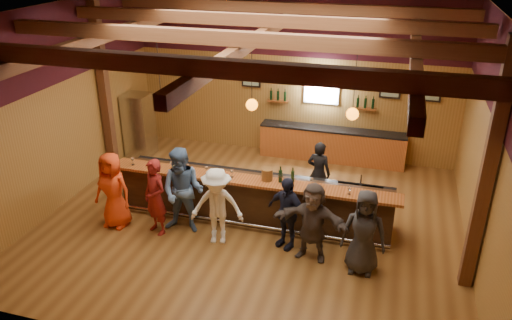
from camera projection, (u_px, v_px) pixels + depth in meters
The scene contains 27 objects.
room at pixel (253, 79), 9.83m from camera, with size 9.04×9.00×4.52m.
bar_counter at pixel (255, 197), 11.02m from camera, with size 6.30×1.07×1.11m.
back_bar_cabinet at pixel (332, 145), 13.86m from camera, with size 4.00×0.52×0.95m.
window at pixel (322, 86), 13.51m from camera, with size 0.95×0.09×0.95m.
framed_pictures at pixel (354, 87), 13.26m from camera, with size 5.35×0.05×0.45m.
wine_shelves at pixel (321, 102), 13.63m from camera, with size 3.00×0.18×0.30m.
pendant_lights at pixel (252, 104), 9.99m from camera, with size 4.24×0.24×1.37m.
stainless_fridge at pixel (139, 125), 14.05m from camera, with size 0.70×0.70×1.80m, color silver.
customer_orange at pixel (113, 190), 10.61m from camera, with size 0.83×0.54×1.70m, color #ED4116.
customer_redvest at pixel (155, 197), 10.36m from camera, with size 0.61×0.40×1.67m, color maroon.
customer_denim at pixel (183, 191), 10.37m from camera, with size 0.92×0.72×1.89m, color #5376A7.
customer_white at pixel (217, 206), 10.02m from camera, with size 1.07×0.61×1.66m, color white.
customer_navy at pixel (287, 213), 9.91m from camera, with size 0.91×0.38×1.55m, color #1A1D34.
customer_brown at pixel (312, 222), 9.53m from camera, with size 1.50×0.48×1.62m, color #514541.
customer_dark at pixel (364, 232), 9.13m from camera, with size 0.82×0.53×1.68m, color #2B2B2E.
bartender at pixel (319, 173), 11.55m from camera, with size 0.56×0.37×1.55m, color black.
ice_bucket at pixel (267, 175), 10.42m from camera, with size 0.23×0.23×0.26m, color brown.
bottle_a at pixel (280, 176), 10.34m from camera, with size 0.08×0.08×0.35m.
bottle_b at pixel (293, 176), 10.36m from camera, with size 0.07×0.07×0.32m.
glass_a at pixel (132, 159), 11.10m from camera, with size 0.08×0.08×0.19m.
glass_b at pixel (172, 163), 10.91m from camera, with size 0.09×0.09×0.20m.
glass_c at pixel (187, 166), 10.85m from camera, with size 0.07×0.07×0.16m.
glass_d at pixel (207, 168), 10.70m from camera, with size 0.08×0.08×0.17m.
glass_e at pixel (232, 172), 10.54m from camera, with size 0.08×0.08×0.18m.
glass_f at pixel (281, 176), 10.32m from camera, with size 0.09×0.09×0.19m.
glass_g at pixel (311, 180), 10.19m from camera, with size 0.08×0.08×0.18m.
glass_h at pixel (349, 189), 9.86m from camera, with size 0.07×0.07×0.16m.
Camera 1 is at (2.74, -9.15, 5.84)m, focal length 35.00 mm.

